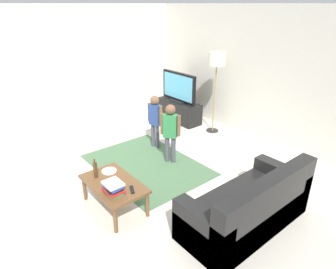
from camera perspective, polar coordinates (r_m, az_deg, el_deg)
ground at (r=5.03m, az=-5.36°, el=-8.56°), size 7.80×7.80×0.00m
wall_back at (r=6.53m, az=16.84°, el=11.10°), size 6.00×0.12×2.70m
wall_left at (r=7.08m, az=-19.92°, el=11.64°), size 0.12×6.00×2.70m
area_rug at (r=5.43m, az=-4.16°, el=-5.83°), size 2.20×1.60×0.01m
tv_stand at (r=7.37m, az=2.14°, el=4.54°), size 1.20×0.44×0.50m
tv at (r=7.18m, az=2.09°, el=9.06°), size 1.10×0.28×0.71m
couch at (r=4.03m, az=15.66°, el=-13.77°), size 0.80×1.80×0.86m
floor_lamp at (r=6.45m, az=9.40°, el=13.40°), size 0.36×0.36×1.78m
child_near_tv at (r=5.83m, az=-2.53°, el=3.40°), size 0.36×0.17×1.08m
child_center at (r=5.23m, az=0.46°, el=1.18°), size 0.32×0.24×1.11m
coffee_table at (r=4.25m, az=-10.45°, el=-9.66°), size 1.00×0.60×0.42m
book_stack at (r=3.97m, az=-10.52°, el=-10.08°), size 0.29×0.23×0.16m
bottle at (r=4.33m, az=-13.85°, el=-6.63°), size 0.06×0.06×0.29m
tv_remote at (r=4.02m, az=-6.97°, el=-10.52°), size 0.17×0.12×0.02m
plate at (r=4.48m, az=-11.30°, el=-6.93°), size 0.22×0.22×0.02m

